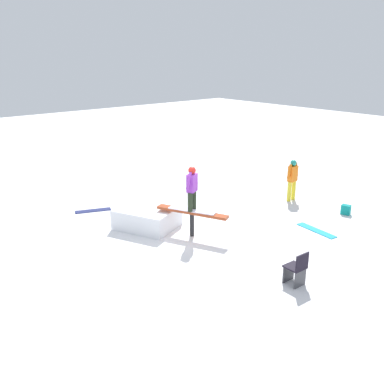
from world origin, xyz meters
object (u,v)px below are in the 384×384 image
Objects in this scene: rail_feature at (192,215)px; folding_chair at (296,269)px; bystander_orange at (292,178)px; loose_snowboard_cyan at (316,230)px; backpack_on_snow at (346,210)px; loose_snowboard_navy at (93,211)px; main_rider_on_rail at (192,189)px.

folding_chair is at bearing -22.98° from rail_feature.
bystander_orange is 1.81× the size of folding_chair.
loose_snowboard_cyan is at bearing 31.78° from rail_feature.
rail_feature reaches higher than backpack_on_snow.
folding_chair is at bearing 121.70° from loose_snowboard_navy.
folding_chair reaches higher than rail_feature.
rail_feature is at bearing 0.00° from main_rider_on_rail.
folding_chair is (3.87, 0.02, -1.10)m from main_rider_on_rail.
folding_chair reaches higher than backpack_on_snow.
loose_snowboard_navy is at bearing 146.92° from bystander_orange.
backpack_on_snow is (2.17, 0.23, -0.72)m from bystander_orange.
bystander_orange reaches higher than loose_snowboard_cyan.
rail_feature is 1.57× the size of loose_snowboard_cyan.
bystander_orange is 2.30m from backpack_on_snow.
rail_feature is 1.79× the size of loose_snowboard_navy.
backpack_on_snow is at bearing 43.28° from main_rider_on_rail.
folding_chair reaches higher than loose_snowboard_cyan.
main_rider_on_rail is 0.93× the size of bystander_orange.
main_rider_on_rail is 4.02m from folding_chair.
folding_chair is (1.59, -3.24, 0.40)m from loose_snowboard_cyan.
backpack_on_snow reaches higher than loose_snowboard_cyan.
bystander_orange is 7.49m from loose_snowboard_navy.
loose_snowboard_cyan is at bearing 29.88° from main_rider_on_rail.
rail_feature is 3.88m from folding_chair.
folding_chair is (3.95, -5.04, -0.48)m from bystander_orange.
rail_feature is at bearing 54.02° from backpack_on_snow.
backpack_on_snow is (2.09, 5.29, -0.52)m from rail_feature.
main_rider_on_rail is at bearing 179.29° from bystander_orange.
main_rider_on_rail is 4.34× the size of backpack_on_snow.
main_rider_on_rail reaches higher than rail_feature.
loose_snowboard_cyan is 7.72m from loose_snowboard_navy.
loose_snowboard_cyan is 1.14× the size of loose_snowboard_navy.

